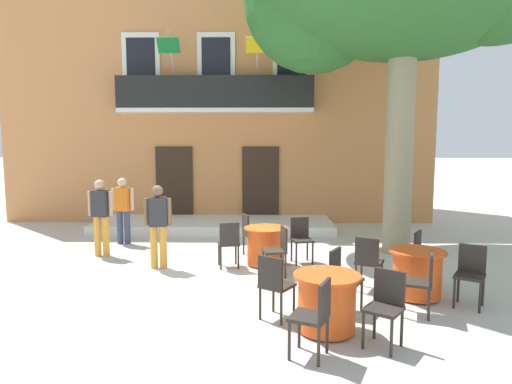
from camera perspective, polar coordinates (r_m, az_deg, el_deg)
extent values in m
plane|color=beige|center=(8.65, -3.05, -9.94)|extent=(120.00, 120.00, 0.00)
cube|color=#CC844C|center=(15.39, -4.29, 11.32)|extent=(13.00, 4.00, 7.50)
cube|color=#332319|center=(13.58, -10.45, 0.90)|extent=(1.10, 0.08, 2.30)
cube|color=#332319|center=(13.31, 0.59, 0.90)|extent=(1.10, 0.08, 2.30)
cube|color=silver|center=(13.89, -14.54, 15.41)|extent=(1.10, 0.08, 1.90)
cube|color=black|center=(13.86, -14.58, 15.43)|extent=(0.84, 0.04, 1.60)
cube|color=silver|center=(13.49, -5.14, 15.86)|extent=(1.10, 0.08, 1.90)
cube|color=black|center=(13.46, -5.15, 15.88)|extent=(0.84, 0.04, 1.60)
cube|color=silver|center=(13.44, 4.60, 15.90)|extent=(1.10, 0.08, 1.90)
cube|color=black|center=(13.42, 4.61, 15.92)|extent=(0.84, 0.04, 1.60)
cube|color=silver|center=(13.06, -5.21, 10.39)|extent=(5.60, 0.65, 0.12)
cube|color=black|center=(12.81, -5.38, 12.75)|extent=(5.60, 0.06, 0.90)
cylinder|color=#B2B2B7|center=(13.24, -10.75, 16.40)|extent=(0.04, 0.95, 1.33)
cube|color=#146B2D|center=(12.86, -11.21, 18.05)|extent=(0.60, 0.29, 0.38)
cylinder|color=#B2B2B7|center=(12.98, 0.14, 16.71)|extent=(0.04, 0.95, 1.33)
cube|color=yellow|center=(12.60, 0.11, 18.41)|extent=(0.60, 0.29, 0.38)
cylinder|color=#47423D|center=(13.53, -15.12, 10.99)|extent=(0.30, 0.30, 0.32)
ellipsoid|color=#38843D|center=(13.57, -15.17, 12.46)|extent=(0.39, 0.39, 0.38)
cylinder|color=#47423D|center=(13.20, -8.58, 11.04)|extent=(0.29, 0.29, 0.22)
ellipsoid|color=#38843D|center=(13.22, -8.60, 12.08)|extent=(0.37, 0.37, 0.26)
cylinder|color=slate|center=(13.04, -1.79, 11.33)|extent=(0.26, 0.26, 0.29)
ellipsoid|color=#4C8E38|center=(13.07, -1.80, 12.89)|extent=(0.34, 0.34, 0.42)
cylinder|color=#995638|center=(13.05, 5.08, 11.16)|extent=(0.35, 0.35, 0.23)
ellipsoid|color=#4C8E38|center=(13.08, 5.09, 12.56)|extent=(0.45, 0.45, 0.42)
cube|color=silver|center=(12.54, -5.41, -4.21)|extent=(6.55, 2.06, 0.25)
cylinder|color=gray|center=(10.17, 17.94, 4.63)|extent=(0.59, 0.59, 4.34)
sphere|color=#286028|center=(11.08, 7.59, 23.21)|extent=(3.26, 3.26, 3.26)
cylinder|color=#EA561E|center=(7.50, 19.99, -9.96)|extent=(0.74, 0.74, 0.68)
cylinder|color=#EA561E|center=(7.41, 20.10, -7.21)|extent=(0.86, 0.86, 0.04)
cylinder|color=#2D2823|center=(7.61, 19.89, -12.52)|extent=(0.44, 0.44, 0.03)
cylinder|color=#2D2823|center=(6.67, 18.37, -13.27)|extent=(0.04, 0.04, 0.45)
cylinder|color=#2D2823|center=(6.99, 18.47, -12.35)|extent=(0.04, 0.04, 0.45)
cylinder|color=#2D2823|center=(6.67, 21.37, -13.39)|extent=(0.04, 0.04, 0.45)
cylinder|color=#2D2823|center=(6.99, 21.32, -12.46)|extent=(0.04, 0.04, 0.45)
cube|color=#2D2823|center=(6.76, 19.96, -10.90)|extent=(0.51, 0.51, 0.04)
cube|color=#2D2823|center=(6.69, 21.60, -9.07)|extent=(0.16, 0.37, 0.42)
cylinder|color=#2D2823|center=(7.24, 26.87, -12.07)|extent=(0.04, 0.04, 0.45)
cylinder|color=#2D2823|center=(7.28, 24.16, -11.83)|extent=(0.04, 0.04, 0.45)
cylinder|color=#2D2823|center=(7.56, 27.18, -11.30)|extent=(0.04, 0.04, 0.45)
cylinder|color=#2D2823|center=(7.60, 24.59, -11.08)|extent=(0.04, 0.04, 0.45)
cube|color=#2D2823|center=(7.35, 25.79, -9.75)|extent=(0.55, 0.55, 0.04)
cube|color=#2D2823|center=(7.47, 26.07, -7.69)|extent=(0.34, 0.24, 0.42)
cylinder|color=#2D2823|center=(8.38, 22.57, -9.38)|extent=(0.04, 0.04, 0.45)
cylinder|color=#2D2823|center=(8.06, 22.11, -9.99)|extent=(0.04, 0.04, 0.45)
cylinder|color=#2D2823|center=(8.44, 20.28, -9.16)|extent=(0.04, 0.04, 0.45)
cylinder|color=#2D2823|center=(8.12, 19.73, -9.75)|extent=(0.04, 0.04, 0.45)
cube|color=#2D2823|center=(8.19, 21.24, -7.91)|extent=(0.55, 0.55, 0.04)
cube|color=#2D2823|center=(8.17, 20.07, -6.24)|extent=(0.24, 0.34, 0.42)
cylinder|color=#2D2823|center=(7.88, 13.40, -10.06)|extent=(0.04, 0.04, 0.45)
cylinder|color=#2D2823|center=(7.80, 15.85, -10.29)|extent=(0.04, 0.04, 0.45)
cylinder|color=#2D2823|center=(7.56, 12.72, -10.74)|extent=(0.04, 0.04, 0.45)
cylinder|color=#2D2823|center=(7.48, 15.28, -11.00)|extent=(0.04, 0.04, 0.45)
cube|color=#2D2823|center=(7.61, 14.37, -8.75)|extent=(0.54, 0.54, 0.04)
cube|color=#2D2823|center=(7.38, 14.07, -7.37)|extent=(0.36, 0.21, 0.42)
cylinder|color=#EA561E|center=(8.86, 1.28, -7.06)|extent=(0.74, 0.74, 0.68)
cylinder|color=#EA561E|center=(8.78, 1.29, -4.71)|extent=(0.86, 0.86, 0.04)
cylinder|color=#2D2823|center=(8.95, 1.27, -9.27)|extent=(0.44, 0.44, 0.03)
cylinder|color=#2D2823|center=(9.79, 0.31, -6.62)|extent=(0.04, 0.04, 0.45)
cylinder|color=#2D2823|center=(9.48, 1.00, -7.05)|extent=(0.04, 0.04, 0.45)
cylinder|color=#2D2823|center=(9.68, -1.60, -6.77)|extent=(0.04, 0.04, 0.45)
cylinder|color=#2D2823|center=(9.37, -0.96, -7.22)|extent=(0.04, 0.04, 0.45)
cube|color=#2D2823|center=(9.53, -0.31, -5.48)|extent=(0.51, 0.51, 0.04)
cube|color=#2D2823|center=(9.42, -1.35, -4.18)|extent=(0.17, 0.37, 0.42)
cylinder|color=#2D2823|center=(8.91, -4.80, -7.95)|extent=(0.04, 0.04, 0.45)
cylinder|color=#2D2823|center=(8.96, -2.62, -7.87)|extent=(0.04, 0.04, 0.45)
cylinder|color=#2D2823|center=(8.59, -4.55, -8.51)|extent=(0.04, 0.04, 0.45)
cylinder|color=#2D2823|center=(8.63, -2.29, -8.42)|extent=(0.04, 0.04, 0.45)
cube|color=#2D2823|center=(8.71, -3.58, -6.62)|extent=(0.47, 0.47, 0.04)
cube|color=#2D2823|center=(8.49, -3.43, -5.38)|extent=(0.38, 0.12, 0.42)
cylinder|color=#2D2823|center=(7.99, 1.42, -9.63)|extent=(0.04, 0.04, 0.45)
cylinder|color=#2D2823|center=(8.31, 0.93, -9.00)|extent=(0.04, 0.04, 0.45)
cylinder|color=#2D2823|center=(8.07, 3.81, -9.50)|extent=(0.04, 0.04, 0.45)
cylinder|color=#2D2823|center=(8.38, 3.24, -8.87)|extent=(0.04, 0.04, 0.45)
cube|color=#2D2823|center=(8.12, 2.36, -7.58)|extent=(0.47, 0.47, 0.04)
cube|color=#2D2823|center=(8.11, 3.61, -5.94)|extent=(0.11, 0.38, 0.42)
cylinder|color=#2D2823|center=(8.98, 7.31, -7.87)|extent=(0.04, 0.04, 0.45)
cylinder|color=#2D2823|center=(8.88, 5.21, -8.01)|extent=(0.04, 0.04, 0.45)
cylinder|color=#2D2823|center=(9.29, 6.63, -7.37)|extent=(0.04, 0.04, 0.45)
cylinder|color=#2D2823|center=(9.20, 4.60, -7.50)|extent=(0.04, 0.04, 0.45)
cube|color=#2D2823|center=(9.03, 5.95, -6.18)|extent=(0.48, 0.48, 0.04)
cube|color=#2D2823|center=(9.15, 5.63, -4.53)|extent=(0.38, 0.12, 0.42)
cylinder|color=#EA561E|center=(5.94, 9.08, -14.01)|extent=(0.74, 0.74, 0.68)
cylinder|color=#EA561E|center=(5.83, 9.14, -10.59)|extent=(0.86, 0.86, 0.04)
cylinder|color=#2D2823|center=(6.08, 9.01, -17.15)|extent=(0.44, 0.44, 0.03)
cylinder|color=#2D2823|center=(5.51, 17.03, -17.54)|extent=(0.04, 0.04, 0.45)
cylinder|color=#2D2823|center=(5.62, 13.64, -16.93)|extent=(0.04, 0.04, 0.45)
cylinder|color=#2D2823|center=(5.81, 18.25, -16.31)|extent=(0.04, 0.04, 0.45)
cylinder|color=#2D2823|center=(5.91, 15.01, -15.77)|extent=(0.04, 0.04, 0.45)
cube|color=#2D2823|center=(5.62, 16.06, -14.32)|extent=(0.56, 0.56, 0.04)
cube|color=#2D2823|center=(5.70, 16.81, -11.59)|extent=(0.33, 0.26, 0.42)
cylinder|color=#2D2823|center=(6.76, 13.43, -12.86)|extent=(0.04, 0.04, 0.45)
cylinder|color=#2D2823|center=(6.45, 12.49, -13.78)|extent=(0.04, 0.04, 0.45)
cylinder|color=#2D2823|center=(6.86, 10.66, -12.50)|extent=(0.04, 0.04, 0.45)
cylinder|color=#2D2823|center=(6.56, 9.59, -13.37)|extent=(0.04, 0.04, 0.45)
cube|color=#2D2823|center=(6.58, 11.59, -11.11)|extent=(0.55, 0.55, 0.04)
cube|color=#2D2823|center=(6.57, 10.14, -9.00)|extent=(0.23, 0.35, 0.42)
cylinder|color=#2D2823|center=(6.55, 2.25, -13.31)|extent=(0.04, 0.04, 0.45)
cylinder|color=#2D2823|center=(6.39, 4.90, -13.86)|extent=(0.04, 0.04, 0.45)
cylinder|color=#2D2823|center=(6.29, 0.53, -14.18)|extent=(0.04, 0.04, 0.45)
cylinder|color=#2D2823|center=(6.11, 3.26, -14.80)|extent=(0.04, 0.04, 0.45)
cube|color=#2D2823|center=(6.25, 2.75, -11.92)|extent=(0.55, 0.55, 0.04)
cube|color=#2D2823|center=(6.04, 1.84, -10.30)|extent=(0.34, 0.24, 0.42)
cylinder|color=#2D2823|center=(5.24, 4.30, -18.58)|extent=(0.04, 0.04, 0.45)
cylinder|color=#2D2823|center=(5.53, 5.58, -17.19)|extent=(0.04, 0.04, 0.45)
cylinder|color=#2D2823|center=(5.14, 8.06, -19.13)|extent=(0.04, 0.04, 0.45)
cylinder|color=#2D2823|center=(5.44, 9.14, -17.66)|extent=(0.04, 0.04, 0.45)
cube|color=#2D2823|center=(5.24, 6.81, -15.69)|extent=(0.53, 0.53, 0.04)
cube|color=#2D2823|center=(5.11, 8.82, -13.55)|extent=(0.19, 0.36, 0.42)
cylinder|color=gold|center=(8.85, -12.99, -6.93)|extent=(0.14, 0.14, 0.83)
cylinder|color=gold|center=(8.81, -11.85, -6.97)|extent=(0.14, 0.14, 0.83)
cube|color=#2D2D33|center=(8.70, -12.53, -2.49)|extent=(0.38, 0.29, 0.56)
sphere|color=brown|center=(8.65, -12.60, 0.13)|extent=(0.22, 0.22, 0.22)
cylinder|color=brown|center=(8.75, -13.94, -2.47)|extent=(0.09, 0.09, 0.52)
cylinder|color=brown|center=(8.65, -11.12, -2.51)|extent=(0.09, 0.09, 0.52)
cylinder|color=gold|center=(10.13, -19.72, -5.37)|extent=(0.14, 0.14, 0.86)
cylinder|color=gold|center=(10.07, -18.76, -5.41)|extent=(0.14, 0.14, 0.86)
cube|color=#2D2D33|center=(9.98, -19.39, -1.40)|extent=(0.37, 0.28, 0.56)
sphere|color=tan|center=(9.94, -19.48, 0.89)|extent=(0.22, 0.22, 0.22)
cylinder|color=tan|center=(10.06, -20.57, -1.39)|extent=(0.09, 0.09, 0.52)
cylinder|color=tan|center=(9.91, -18.20, -1.41)|extent=(0.09, 0.09, 0.52)
cylinder|color=#384260|center=(11.16, -17.11, -4.36)|extent=(0.14, 0.14, 0.80)
cylinder|color=#384260|center=(11.11, -16.22, -4.38)|extent=(0.14, 0.14, 0.80)
cube|color=orange|center=(11.03, -16.78, -0.89)|extent=(0.37, 0.27, 0.56)
sphere|color=beige|center=(10.99, -16.85, 1.18)|extent=(0.22, 0.22, 0.22)
cylinder|color=beige|center=(11.10, -17.86, -0.88)|extent=(0.09, 0.09, 0.52)
cylinder|color=beige|center=(10.97, -15.69, -0.90)|extent=(0.09, 0.09, 0.52)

